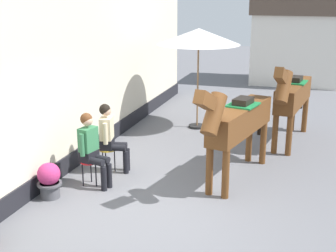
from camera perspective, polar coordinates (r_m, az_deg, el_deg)
The scene contains 9 objects.
ground_plane at distance 10.58m, azimuth 5.04°, elevation -2.99°, with size 40.00×40.00×0.00m, color slate.
pub_facade_wall at distance 9.68m, azimuth -11.69°, elevation 4.35°, with size 0.34×14.00×3.40m.
distant_cottage at distance 18.64m, azimuth 15.63°, elevation 10.66°, with size 3.40×2.60×3.50m.
seated_visitor_near at distance 8.54m, azimuth -9.43°, elevation -2.46°, with size 0.61×0.48×1.39m.
seated_visitor_far at distance 9.17m, azimuth -7.16°, elevation -1.03°, with size 0.61×0.48×1.39m.
saddled_horse_near at distance 8.67m, azimuth 8.57°, elevation 0.52°, with size 0.94×2.95×2.06m.
saddled_horse_far at distance 11.08m, azimuth 15.06°, elevation 3.65°, with size 0.74×2.99×2.06m.
flower_planter_middle at distance 8.37m, azimuth -14.43°, elevation -6.43°, with size 0.43×0.43×0.64m.
cafe_parasol at distance 11.82m, azimuth 3.80°, elevation 10.87°, with size 2.10×2.10×2.58m.
Camera 1 is at (2.13, -6.74, 3.53)m, focal length 49.47 mm.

